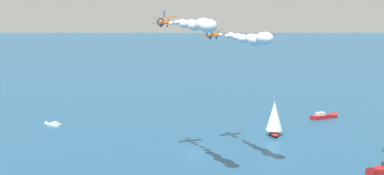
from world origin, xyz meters
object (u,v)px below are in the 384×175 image
object	(u,v)px
sailboat_far_port	(274,118)
motorboat_inshore	(383,169)
biplane_lead	(165,22)
biplane_wingman	(214,34)
wingwalker_wingman	(214,26)
motorboat_far_stbd	(325,116)
motorboat_offshore	(52,124)
wingwalker_lead	(164,13)

from	to	relation	value
sailboat_far_port	motorboat_inshore	bearing A→B (deg)	-143.03
sailboat_far_port	biplane_lead	xyz separation A→B (m)	(-29.67, 28.26, 30.40)
biplane_wingman	wingwalker_wingman	xyz separation A→B (m)	(-0.03, 0.07, 2.19)
sailboat_far_port	motorboat_inshore	xyz separation A→B (m)	(-36.08, -27.16, -4.74)
motorboat_far_stbd	biplane_wingman	bearing A→B (deg)	144.68
motorboat_offshore	biplane_lead	world-z (taller)	biplane_lead
motorboat_offshore	biplane_lead	bearing A→B (deg)	-123.87
sailboat_far_port	motorboat_far_stbd	size ratio (longest dim) A/B	1.20
wingwalker_lead	motorboat_inshore	bearing A→B (deg)	-96.56
motorboat_offshore	wingwalker_wingman	world-z (taller)	wingwalker_wingman
wingwalker_lead	biplane_lead	bearing A→B (deg)	-67.56
sailboat_far_port	biplane_lead	distance (m)	51.02
motorboat_inshore	biplane_lead	world-z (taller)	biplane_lead
sailboat_far_port	wingwalker_wingman	bearing A→B (deg)	135.63
sailboat_far_port	wingwalker_wingman	xyz separation A→B (m)	(-17.34, 16.96, 28.91)
biplane_lead	wingwalker_lead	xyz separation A→B (m)	(-0.03, 0.07, 2.19)
biplane_wingman	wingwalker_wingman	distance (m)	2.19
motorboat_inshore	biplane_wingman	world-z (taller)	biplane_wingman
biplane_lead	biplane_wingman	size ratio (longest dim) A/B	1.00
sailboat_far_port	biplane_wingman	distance (m)	36.04
biplane_wingman	wingwalker_wingman	world-z (taller)	wingwalker_wingman
wingwalker_lead	sailboat_far_port	bearing A→B (deg)	-43.65
biplane_lead	wingwalker_wingman	world-z (taller)	biplane_lead
motorboat_far_stbd	wingwalker_lead	size ratio (longest dim) A/B	5.77
motorboat_offshore	wingwalker_lead	world-z (taller)	wingwalker_lead
motorboat_inshore	wingwalker_wingman	xyz separation A→B (m)	(18.74, 44.12, 33.65)
biplane_lead	wingwalker_wingman	bearing A→B (deg)	-42.49
sailboat_far_port	motorboat_inshore	world-z (taller)	sailboat_far_port
motorboat_inshore	wingwalker_wingman	world-z (taller)	wingwalker_wingman
sailboat_far_port	biplane_wingman	xyz separation A→B (m)	(-17.31, 16.89, 26.72)
sailboat_far_port	wingwalker_lead	bearing A→B (deg)	136.35
motorboat_far_stbd	motorboat_offshore	world-z (taller)	motorboat_far_stbd
motorboat_offshore	biplane_lead	size ratio (longest dim) A/B	0.95
sailboat_far_port	biplane_lead	size ratio (longest dim) A/B	1.76
motorboat_offshore	motorboat_far_stbd	bearing A→B (deg)	-72.31
motorboat_inshore	motorboat_far_stbd	bearing A→B (deg)	8.27
motorboat_inshore	biplane_lead	size ratio (longest dim) A/B	1.40
motorboat_inshore	wingwalker_lead	xyz separation A→B (m)	(6.38, 55.49, 37.32)
biplane_lead	wingwalker_wingman	size ratio (longest dim) A/B	3.93
motorboat_far_stbd	biplane_wingman	world-z (taller)	biplane_wingman
biplane_wingman	wingwalker_lead	bearing A→B (deg)	137.29
motorboat_inshore	motorboat_offshore	world-z (taller)	motorboat_inshore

